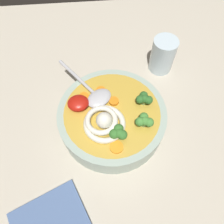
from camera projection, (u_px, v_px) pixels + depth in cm
name	position (u px, v px, depth cm)	size (l,w,h in cm)	color
table_slab	(118.00, 132.00, 55.22)	(100.90, 100.90, 3.50)	#BCB29E
soup_bowl	(112.00, 118.00, 51.58)	(24.44, 24.44, 6.01)	#9EB2A3
noodle_pile	(104.00, 122.00, 46.43)	(9.89, 9.70, 3.98)	silver
soup_spoon	(95.00, 94.00, 50.44)	(13.14, 15.74, 1.60)	#B7B7BC
chili_sauce_dollop	(78.00, 103.00, 48.96)	(4.76, 4.29, 2.14)	#B2190F
broccoli_floret_right	(119.00, 133.00, 44.40)	(4.00, 3.44, 3.16)	#7A9E60
broccoli_floret_rear	(144.00, 99.00, 48.64)	(3.70, 3.19, 2.93)	#7A9E60
broccoli_floret_far	(144.00, 121.00, 45.85)	(3.84, 3.31, 3.04)	#7A9E60
carrot_slice_near_spoon	(84.00, 96.00, 50.87)	(2.35, 2.35, 0.41)	orange
carrot_slice_beside_chili	(101.00, 91.00, 51.50)	(2.28, 2.28, 0.67)	orange
carrot_slice_extra_a	(116.00, 147.00, 44.73)	(2.76, 2.76, 0.47)	orange
carrot_slice_extra_b	(114.00, 101.00, 50.02)	(2.20, 2.20, 0.74)	orange
drinking_glass	(163.00, 55.00, 59.12)	(6.42, 6.42, 9.65)	silver
folded_napkin	(50.00, 221.00, 43.28)	(13.95, 10.52, 0.80)	#4C6693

